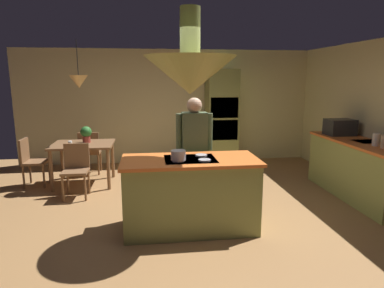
{
  "coord_description": "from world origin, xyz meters",
  "views": [
    {
      "loc": [
        -0.5,
        -4.25,
        1.93
      ],
      "look_at": [
        0.1,
        0.4,
        1.0
      ],
      "focal_mm": 31.41,
      "sensor_mm": 36.0,
      "label": 1
    }
  ],
  "objects": [
    {
      "name": "microwave_on_counter",
      "position": [
        2.84,
        1.23,
        1.07
      ],
      "size": [
        0.46,
        0.36,
        0.28
      ],
      "primitive_type": "cube",
      "color": "#232326",
      "rests_on": "counter_run_right"
    },
    {
      "name": "chair_by_back_wall",
      "position": [
        -1.7,
        2.55,
        0.5
      ],
      "size": [
        0.4,
        0.4,
        0.87
      ],
      "rotation": [
        0.0,
        0.0,
        3.14
      ],
      "color": "brown",
      "rests_on": "ground"
    },
    {
      "name": "kitchen_island",
      "position": [
        0.0,
        -0.2,
        0.47
      ],
      "size": [
        1.72,
        0.8,
        0.95
      ],
      "color": "#8C934C",
      "rests_on": "ground"
    },
    {
      "name": "range_hood",
      "position": [
        0.0,
        -0.2,
        1.98
      ],
      "size": [
        1.1,
        1.1,
        1.0
      ],
      "color": "#8C934C"
    },
    {
      "name": "ground",
      "position": [
        0.0,
        0.0,
        0.0
      ],
      "size": [
        8.16,
        8.16,
        0.0
      ],
      "primitive_type": "plane",
      "color": "#9E7042"
    },
    {
      "name": "potted_plant_on_table",
      "position": [
        -1.64,
        1.98,
        0.93
      ],
      "size": [
        0.2,
        0.2,
        0.3
      ],
      "color": "#99382D",
      "rests_on": "dining_table"
    },
    {
      "name": "counter_run_right",
      "position": [
        2.84,
        0.6,
        0.48
      ],
      "size": [
        0.73,
        2.14,
        0.93
      ],
      "color": "#8C934C",
      "rests_on": "ground"
    },
    {
      "name": "canister_sugar",
      "position": [
        2.84,
        0.25,
        1.03
      ],
      "size": [
        0.11,
        0.11,
        0.19
      ],
      "primitive_type": "cylinder",
      "color": "silver",
      "rests_on": "counter_run_right"
    },
    {
      "name": "wall_back",
      "position": [
        0.0,
        3.45,
        1.27
      ],
      "size": [
        6.8,
        0.1,
        2.55
      ],
      "primitive_type": "cube",
      "color": "beige",
      "rests_on": "ground"
    },
    {
      "name": "pendant_light_over_table",
      "position": [
        -1.7,
        1.9,
        1.86
      ],
      "size": [
        0.32,
        0.32,
        0.82
      ],
      "color": "#E0B266"
    },
    {
      "name": "cup_on_table",
      "position": [
        -1.87,
        1.68,
        0.81
      ],
      "size": [
        0.07,
        0.07,
        0.09
      ],
      "primitive_type": "cylinder",
      "color": "white",
      "rests_on": "dining_table"
    },
    {
      "name": "chair_facing_island",
      "position": [
        -1.7,
        1.25,
        0.5
      ],
      "size": [
        0.4,
        0.4,
        0.87
      ],
      "color": "brown",
      "rests_on": "ground"
    },
    {
      "name": "chair_at_corner",
      "position": [
        -2.62,
        1.9,
        0.5
      ],
      "size": [
        0.4,
        0.4,
        0.87
      ],
      "rotation": [
        0.0,
        0.0,
        1.57
      ],
      "color": "brown",
      "rests_on": "ground"
    },
    {
      "name": "cooking_pot_on_cooktop",
      "position": [
        -0.16,
        -0.33,
        1.01
      ],
      "size": [
        0.18,
        0.18,
        0.12
      ],
      "primitive_type": "cylinder",
      "color": "#B2B2B7",
      "rests_on": "kitchen_island"
    },
    {
      "name": "oven_tower",
      "position": [
        1.1,
        3.04,
        1.06
      ],
      "size": [
        0.66,
        0.62,
        2.11
      ],
      "color": "#8C934C",
      "rests_on": "ground"
    },
    {
      "name": "dining_table",
      "position": [
        -1.7,
        1.9,
        0.66
      ],
      "size": [
        1.07,
        0.86,
        0.76
      ],
      "color": "brown",
      "rests_on": "ground"
    },
    {
      "name": "person_at_island",
      "position": [
        0.14,
        0.47,
        0.95
      ],
      "size": [
        0.53,
        0.22,
        1.65
      ],
      "color": "tan",
      "rests_on": "ground"
    }
  ]
}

